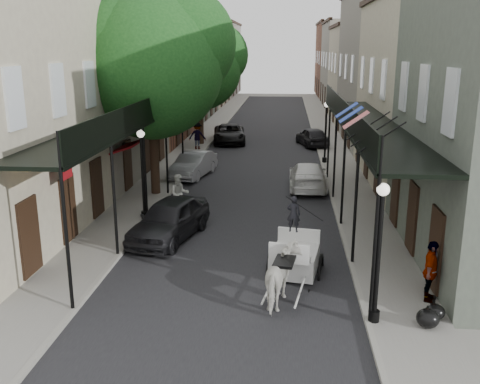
% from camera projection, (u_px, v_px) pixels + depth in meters
% --- Properties ---
extents(ground, '(140.00, 140.00, 0.00)m').
position_uv_depth(ground, '(226.00, 286.00, 16.23)').
color(ground, gray).
rests_on(ground, ground).
extents(road, '(8.00, 90.00, 0.01)m').
position_uv_depth(road, '(260.00, 157.00, 35.45)').
color(road, black).
rests_on(road, ground).
extents(sidewalk_left, '(2.20, 90.00, 0.12)m').
position_uv_depth(sidewalk_left, '(186.00, 154.00, 35.86)').
color(sidewalk_left, gray).
rests_on(sidewalk_left, ground).
extents(sidewalk_right, '(2.20, 90.00, 0.12)m').
position_uv_depth(sidewalk_right, '(336.00, 157.00, 35.01)').
color(sidewalk_right, gray).
rests_on(sidewalk_right, ground).
extents(building_row_left, '(5.00, 80.00, 10.50)m').
position_uv_depth(building_row_left, '(164.00, 69.00, 44.42)').
color(building_row_left, '#B9B194').
rests_on(building_row_left, ground).
extents(building_row_right, '(5.00, 80.00, 10.50)m').
position_uv_depth(building_row_right, '(374.00, 70.00, 42.96)').
color(building_row_right, gray).
rests_on(building_row_right, ground).
extents(gallery_left, '(2.20, 18.05, 4.88)m').
position_uv_depth(gallery_left, '(130.00, 121.00, 22.28)').
color(gallery_left, black).
rests_on(gallery_left, sidewalk_left).
extents(gallery_right, '(2.20, 18.05, 4.88)m').
position_uv_depth(gallery_right, '(363.00, 124.00, 21.47)').
color(gallery_right, black).
rests_on(gallery_right, sidewalk_right).
extents(tree_near, '(7.31, 6.80, 9.63)m').
position_uv_depth(tree_near, '(160.00, 59.00, 24.67)').
color(tree_near, '#382619').
rests_on(tree_near, sidewalk_left).
extents(tree_far, '(6.45, 6.00, 8.61)m').
position_uv_depth(tree_far, '(205.00, 64.00, 38.30)').
color(tree_far, '#382619').
rests_on(tree_far, sidewalk_left).
extents(lamppost_right_near, '(0.32, 0.32, 3.71)m').
position_uv_depth(lamppost_right_near, '(379.00, 252.00, 13.42)').
color(lamppost_right_near, black).
rests_on(lamppost_right_near, sidewalk_right).
extents(lamppost_left, '(0.32, 0.32, 3.71)m').
position_uv_depth(lamppost_left, '(143.00, 173.00, 21.80)').
color(lamppost_left, black).
rests_on(lamppost_left, sidewalk_left).
extents(lamppost_right_far, '(0.32, 0.32, 3.71)m').
position_uv_depth(lamppost_right_far, '(326.00, 131.00, 32.65)').
color(lamppost_right_far, black).
rests_on(lamppost_right_far, sidewalk_right).
extents(horse, '(1.18, 2.06, 1.64)m').
position_uv_depth(horse, '(283.00, 277.00, 14.90)').
color(horse, silver).
rests_on(horse, ground).
extents(carriage, '(1.90, 2.61, 2.75)m').
position_uv_depth(carriage, '(297.00, 238.00, 17.24)').
color(carriage, black).
rests_on(carriage, ground).
extents(pedestrian_walking, '(1.02, 0.91, 1.73)m').
position_uv_depth(pedestrian_walking, '(179.00, 194.00, 23.17)').
color(pedestrian_walking, beige).
rests_on(pedestrian_walking, ground).
extents(pedestrian_sidewalk_left, '(1.23, 0.74, 1.87)m').
position_uv_depth(pedestrian_sidewalk_left, '(197.00, 136.00, 37.24)').
color(pedestrian_sidewalk_left, gray).
rests_on(pedestrian_sidewalk_left, sidewalk_left).
extents(pedestrian_sidewalk_right, '(0.77, 1.12, 1.77)m').
position_uv_depth(pedestrian_sidewalk_right, '(431.00, 271.00, 14.82)').
color(pedestrian_sidewalk_right, gray).
rests_on(pedestrian_sidewalk_right, sidewalk_right).
extents(car_left_near, '(2.83, 4.81, 1.54)m').
position_uv_depth(car_left_near, '(169.00, 219.00, 20.09)').
color(car_left_near, black).
rests_on(car_left_near, ground).
extents(car_left_mid, '(2.22, 4.40, 1.38)m').
position_uv_depth(car_left_mid, '(193.00, 165.00, 29.79)').
color(car_left_mid, '#9D9DA2').
rests_on(car_left_mid, ground).
extents(car_left_far, '(2.89, 5.25, 1.39)m').
position_uv_depth(car_left_far, '(229.00, 134.00, 40.39)').
color(car_left_far, black).
rests_on(car_left_far, ground).
extents(car_right_near, '(1.88, 4.61, 1.34)m').
position_uv_depth(car_right_near, '(308.00, 176.00, 27.31)').
color(car_right_near, silver).
rests_on(car_right_near, ground).
extents(car_right_far, '(2.63, 4.37, 1.39)m').
position_uv_depth(car_right_far, '(312.00, 137.00, 39.09)').
color(car_right_far, black).
rests_on(car_right_far, ground).
extents(trash_bags, '(0.85, 1.00, 0.49)m').
position_uv_depth(trash_bags, '(431.00, 316.00, 13.72)').
color(trash_bags, black).
rests_on(trash_bags, sidewalk_right).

